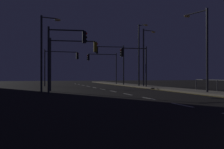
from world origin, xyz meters
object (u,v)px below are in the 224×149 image
street_lamp_across_street (145,52)px  street_lamp_far_end (45,46)px  traffic_light_mid_left (103,62)px  street_lamp_corner (140,50)px  traffic_light_near_right (134,58)px  traffic_light_mid_right (61,60)px  traffic_light_far_right (72,53)px  traffic_light_overhead_east (112,57)px  street_lamp_median (203,41)px  traffic_light_far_center (65,47)px

street_lamp_across_street → street_lamp_far_end: street_lamp_across_street is taller
traffic_light_mid_left → street_lamp_corner: (2.75, -8.75, 1.18)m
traffic_light_near_right → traffic_light_mid_right: traffic_light_mid_right is taller
traffic_light_far_right → traffic_light_overhead_east: traffic_light_overhead_east is taller
street_lamp_corner → street_lamp_median: size_ratio=1.19×
traffic_light_mid_left → traffic_light_far_center: (-8.12, -19.74, 0.03)m
traffic_light_mid_left → street_lamp_far_end: 19.06m
traffic_light_mid_left → street_lamp_across_street: (3.39, -9.05, 0.89)m
traffic_light_overhead_east → traffic_light_mid_right: bearing=170.9°
traffic_light_near_right → street_lamp_corner: 3.39m
traffic_light_far_center → traffic_light_mid_right: bearing=85.9°
traffic_light_far_center → street_lamp_across_street: street_lamp_across_street is taller
traffic_light_far_center → street_lamp_corner: street_lamp_corner is taller
traffic_light_far_right → traffic_light_mid_right: 13.11m
street_lamp_across_street → street_lamp_median: street_lamp_across_street is taller
traffic_light_mid_left → traffic_light_mid_right: 7.43m
traffic_light_near_right → street_lamp_corner: size_ratio=0.60×
traffic_light_overhead_east → street_lamp_corner: size_ratio=0.72×
street_lamp_across_street → street_lamp_corner: street_lamp_corner is taller
street_lamp_corner → street_lamp_far_end: bearing=-148.0°
street_lamp_across_street → street_lamp_median: 13.30m
traffic_light_far_right → traffic_light_near_right: 9.21m
street_lamp_median → traffic_light_far_right: bearing=146.4°
traffic_light_mid_right → traffic_light_far_center: (-1.21, -17.02, 0.06)m
traffic_light_mid_right → traffic_light_far_center: size_ratio=0.96×
street_lamp_across_street → traffic_light_mid_right: bearing=148.5°
traffic_light_overhead_east → street_lamp_median: bearing=-82.5°
traffic_light_far_center → street_lamp_median: bearing=-13.4°
traffic_light_near_right → street_lamp_across_street: street_lamp_across_street is taller
street_lamp_far_end → traffic_light_mid_left: bearing=59.7°
street_lamp_corner → street_lamp_median: street_lamp_corner is taller
traffic_light_near_right → street_lamp_median: bearing=-81.0°
traffic_light_far_right → traffic_light_overhead_east: size_ratio=0.87×
traffic_light_far_center → street_lamp_across_street: size_ratio=0.72×
traffic_light_mid_right → street_lamp_corner: bearing=-32.0°
traffic_light_far_right → street_lamp_across_street: bearing=33.0°
traffic_light_far_right → traffic_light_mid_right: bearing=89.4°
traffic_light_mid_right → traffic_light_overhead_east: (7.23, -1.16, 0.54)m
traffic_light_mid_left → traffic_light_near_right: bearing=-85.0°
street_lamp_far_end → traffic_light_far_center: bearing=-65.8°
traffic_light_mid_right → traffic_light_overhead_east: bearing=-9.1°
traffic_light_mid_right → street_lamp_across_street: bearing=-31.5°
traffic_light_near_right → traffic_light_far_center: size_ratio=0.90×
traffic_light_near_right → traffic_light_mid_right: bearing=132.6°
traffic_light_near_right → street_lamp_corner: bearing=55.4°
traffic_light_mid_right → street_lamp_median: bearing=-63.8°
traffic_light_overhead_east → traffic_light_far_center: (-8.44, -15.86, -0.48)m
street_lamp_across_street → traffic_light_far_right: bearing=-147.0°
traffic_light_far_right → traffic_light_far_center: 4.06m
traffic_light_overhead_east → street_lamp_across_street: size_ratio=0.78×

